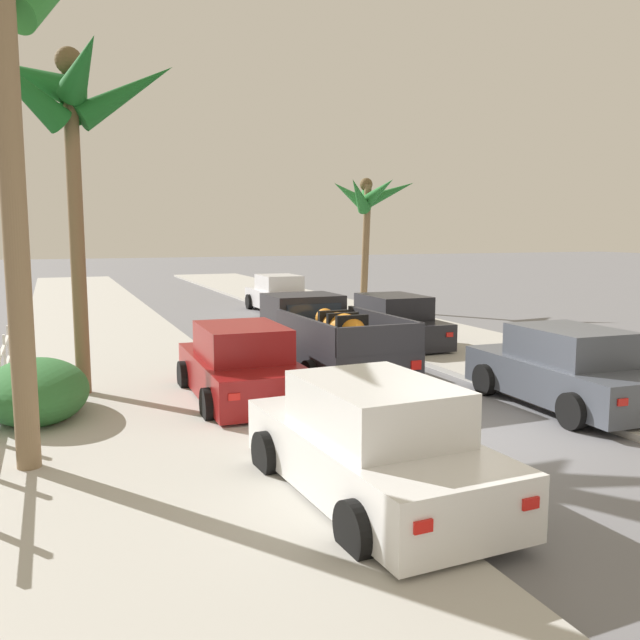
{
  "coord_description": "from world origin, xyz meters",
  "views": [
    {
      "loc": [
        -6.18,
        -9.16,
        3.32
      ],
      "look_at": [
        -0.18,
        5.95,
        1.2
      ],
      "focal_mm": 38.01,
      "sensor_mm": 36.0,
      "label": 1
    }
  ],
  "objects_px": {
    "pickup_truck": "(325,343)",
    "car_right_mid": "(241,366)",
    "car_left_near": "(279,295)",
    "car_left_far": "(392,323)",
    "palm_tree_left_fore": "(369,200)",
    "hedge_bush": "(36,391)",
    "car_left_mid": "(566,370)",
    "palm_tree_right_fore": "(69,104)",
    "car_right_near": "(372,445)"
  },
  "relations": [
    {
      "from": "car_left_near",
      "to": "palm_tree_right_fore",
      "type": "bearing_deg",
      "value": -123.58
    },
    {
      "from": "car_left_near",
      "to": "car_left_mid",
      "type": "bearing_deg",
      "value": -89.27
    },
    {
      "from": "car_left_near",
      "to": "car_right_near",
      "type": "height_order",
      "value": "same"
    },
    {
      "from": "pickup_truck",
      "to": "palm_tree_right_fore",
      "type": "height_order",
      "value": "palm_tree_right_fore"
    },
    {
      "from": "car_right_mid",
      "to": "palm_tree_right_fore",
      "type": "height_order",
      "value": "palm_tree_right_fore"
    },
    {
      "from": "car_right_near",
      "to": "car_right_mid",
      "type": "xyz_separation_m",
      "value": [
        -0.21,
        5.39,
        0.0
      ]
    },
    {
      "from": "car_left_mid",
      "to": "car_left_far",
      "type": "distance_m",
      "value": 7.13
    },
    {
      "from": "car_left_near",
      "to": "hedge_bush",
      "type": "distance_m",
      "value": 16.92
    },
    {
      "from": "pickup_truck",
      "to": "car_right_near",
      "type": "distance_m",
      "value": 7.18
    },
    {
      "from": "car_left_far",
      "to": "pickup_truck",
      "type": "bearing_deg",
      "value": -137.32
    },
    {
      "from": "palm_tree_left_fore",
      "to": "car_right_near",
      "type": "bearing_deg",
      "value": -115.55
    },
    {
      "from": "car_left_far",
      "to": "palm_tree_right_fore",
      "type": "distance_m",
      "value": 10.33
    },
    {
      "from": "car_left_near",
      "to": "car_left_far",
      "type": "xyz_separation_m",
      "value": [
        0.22,
        -9.73,
        0.0
      ]
    },
    {
      "from": "car_left_far",
      "to": "palm_tree_right_fore",
      "type": "xyz_separation_m",
      "value": [
        -8.56,
        -2.82,
        5.06
      ]
    },
    {
      "from": "car_right_near",
      "to": "palm_tree_right_fore",
      "type": "bearing_deg",
      "value": 113.71
    },
    {
      "from": "pickup_truck",
      "to": "car_left_mid",
      "type": "xyz_separation_m",
      "value": [
        3.29,
        -4.09,
        -0.1
      ]
    },
    {
      "from": "palm_tree_right_fore",
      "to": "car_right_mid",
      "type": "bearing_deg",
      "value": -30.15
    },
    {
      "from": "car_right_mid",
      "to": "palm_tree_left_fore",
      "type": "bearing_deg",
      "value": 55.57
    },
    {
      "from": "palm_tree_left_fore",
      "to": "car_left_near",
      "type": "bearing_deg",
      "value": 168.1
    },
    {
      "from": "pickup_truck",
      "to": "hedge_bush",
      "type": "xyz_separation_m",
      "value": [
        -6.09,
        -1.45,
        -0.26
      ]
    },
    {
      "from": "car_right_mid",
      "to": "hedge_bush",
      "type": "bearing_deg",
      "value": 179.85
    },
    {
      "from": "car_right_near",
      "to": "palm_tree_left_fore",
      "type": "bearing_deg",
      "value": 64.45
    },
    {
      "from": "car_left_mid",
      "to": "hedge_bush",
      "type": "bearing_deg",
      "value": 164.3
    },
    {
      "from": "car_left_near",
      "to": "car_right_mid",
      "type": "xyz_separation_m",
      "value": [
        -5.44,
        -14.23,
        0.0
      ]
    },
    {
      "from": "car_left_mid",
      "to": "palm_tree_right_fore",
      "type": "xyz_separation_m",
      "value": [
        -8.55,
        4.3,
        5.06
      ]
    },
    {
      "from": "car_right_near",
      "to": "palm_tree_right_fore",
      "type": "xyz_separation_m",
      "value": [
        -3.1,
        7.06,
        5.06
      ]
    },
    {
      "from": "car_left_mid",
      "to": "palm_tree_left_fore",
      "type": "height_order",
      "value": "palm_tree_left_fore"
    },
    {
      "from": "car_left_mid",
      "to": "hedge_bush",
      "type": "relative_size",
      "value": 1.54
    },
    {
      "from": "pickup_truck",
      "to": "palm_tree_left_fore",
      "type": "bearing_deg",
      "value": 60.26
    },
    {
      "from": "palm_tree_left_fore",
      "to": "hedge_bush",
      "type": "bearing_deg",
      "value": -133.91
    },
    {
      "from": "car_right_mid",
      "to": "palm_tree_left_fore",
      "type": "distance_m",
      "value": 16.76
    },
    {
      "from": "car_left_mid",
      "to": "palm_tree_left_fore",
      "type": "xyz_separation_m",
      "value": [
        3.56,
        16.06,
        3.94
      ]
    },
    {
      "from": "car_left_far",
      "to": "palm_tree_left_fore",
      "type": "distance_m",
      "value": 10.39
    },
    {
      "from": "car_left_near",
      "to": "car_left_mid",
      "type": "relative_size",
      "value": 0.99
    },
    {
      "from": "car_right_mid",
      "to": "car_left_far",
      "type": "bearing_deg",
      "value": 38.47
    },
    {
      "from": "car_left_near",
      "to": "hedge_bush",
      "type": "relative_size",
      "value": 1.53
    },
    {
      "from": "pickup_truck",
      "to": "car_left_near",
      "type": "xyz_separation_m",
      "value": [
        3.07,
        12.77,
        -0.1
      ]
    },
    {
      "from": "car_right_near",
      "to": "car_right_mid",
      "type": "height_order",
      "value": "same"
    },
    {
      "from": "car_left_far",
      "to": "hedge_bush",
      "type": "relative_size",
      "value": 1.53
    },
    {
      "from": "car_right_mid",
      "to": "palm_tree_right_fore",
      "type": "xyz_separation_m",
      "value": [
        -2.89,
        1.68,
        5.06
      ]
    },
    {
      "from": "pickup_truck",
      "to": "car_left_mid",
      "type": "relative_size",
      "value": 1.22
    },
    {
      "from": "pickup_truck",
      "to": "car_left_mid",
      "type": "bearing_deg",
      "value": -51.2
    },
    {
      "from": "car_left_near",
      "to": "palm_tree_left_fore",
      "type": "distance_m",
      "value": 5.51
    },
    {
      "from": "car_left_near",
      "to": "palm_tree_left_fore",
      "type": "bearing_deg",
      "value": -11.9
    },
    {
      "from": "pickup_truck",
      "to": "car_left_near",
      "type": "relative_size",
      "value": 1.23
    },
    {
      "from": "car_left_near",
      "to": "car_right_near",
      "type": "distance_m",
      "value": 20.3
    },
    {
      "from": "car_right_near",
      "to": "car_right_mid",
      "type": "relative_size",
      "value": 1.01
    },
    {
      "from": "pickup_truck",
      "to": "car_right_mid",
      "type": "bearing_deg",
      "value": -148.32
    },
    {
      "from": "car_left_far",
      "to": "palm_tree_left_fore",
      "type": "bearing_deg",
      "value": 68.36
    },
    {
      "from": "pickup_truck",
      "to": "car_right_near",
      "type": "relative_size",
      "value": 1.21
    }
  ]
}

